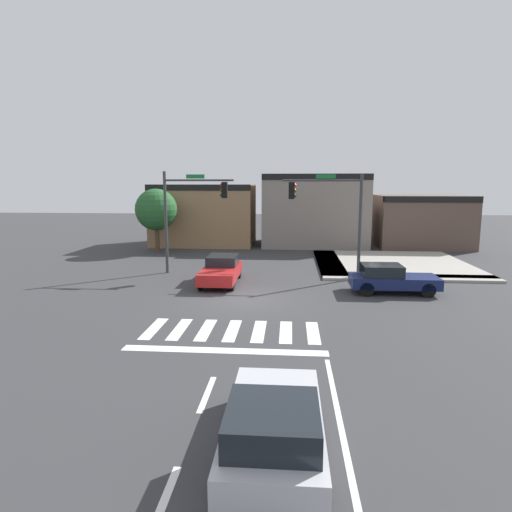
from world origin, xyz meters
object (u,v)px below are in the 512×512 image
Objects in this scene: car_silver at (274,425)px; car_navy at (390,279)px; traffic_signal_northeast at (331,207)px; car_red at (221,270)px; roadside_tree at (156,210)px; traffic_signal_northwest at (190,205)px.

car_navy is at bearing -20.87° from car_silver.
car_silver is (-2.55, -17.21, -3.43)m from traffic_signal_northeast.
roadside_tree is at bearing -147.17° from car_red.
traffic_signal_northwest reaches higher than traffic_signal_northeast.
car_navy is at bearing -37.85° from roadside_tree.
roadside_tree is (-6.85, 10.61, 2.66)m from car_red.
car_red is 12.90m from roadside_tree.
car_navy is at bearing 80.05° from car_red.
car_red is at bearing -57.17° from roadside_tree.
car_navy reaches higher than car_silver.
car_red is (-8.79, 1.54, -0.00)m from car_navy.
traffic_signal_northwest is at bearing -60.30° from roadside_tree.
traffic_signal_northwest is 1.03× the size of traffic_signal_northeast.
car_navy is 0.95× the size of car_red.
car_silver is 1.00× the size of car_navy.
traffic_signal_northwest reaches higher than car_red.
traffic_signal_northwest is 8.31m from traffic_signal_northeast.
car_navy is (2.75, -3.30, -3.40)m from traffic_signal_northeast.
roadside_tree reaches higher than car_silver.
car_red is (-3.49, 15.45, 0.03)m from car_silver.
car_navy is at bearing 129.80° from traffic_signal_northeast.
car_red is at bearing 12.72° from car_silver.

